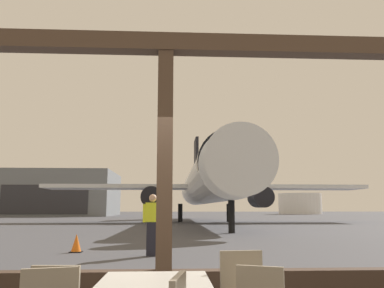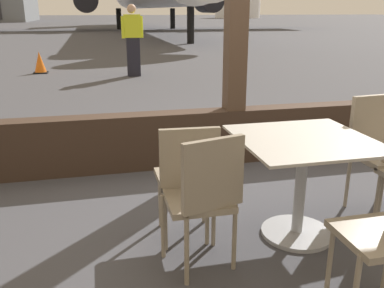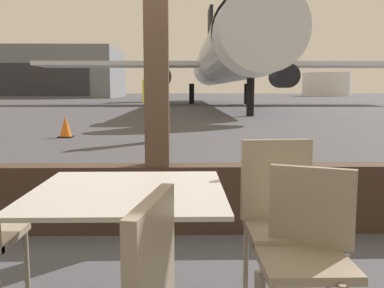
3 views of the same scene
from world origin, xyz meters
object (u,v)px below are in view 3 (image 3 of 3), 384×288
Objects in this scene: cafe_chair_window_right at (308,243)px; ground_crew_worker at (154,104)px; traffic_cone at (66,127)px; fuel_storage_tank at (327,84)px; airplane at (223,59)px; distant_hangar at (58,74)px; dining_table at (129,245)px; cafe_chair_aisle_left at (281,211)px.

cafe_chair_window_right is 8.36m from ground_crew_worker.
ground_crew_worker is 3.11× the size of traffic_cone.
cafe_chair_window_right is at bearing -108.31° from fuel_storage_tank.
airplane reaches higher than distant_hangar.
distant_hangar is at bearing 107.69° from ground_crew_worker.
traffic_cone is at bearing -74.08° from distant_hangar.
traffic_cone is at bearing 106.76° from dining_table.
cafe_chair_window_right is at bearing -84.00° from cafe_chair_aisle_left.
distant_hangar is (-20.86, 69.80, 3.35)m from cafe_chair_window_right.
dining_table is 0.05× the size of distant_hangar.
distant_hangar is at bearing 122.50° from airplane.
cafe_chair_aisle_left is 0.03× the size of airplane.
cafe_chair_window_right is 10.02m from traffic_cone.
cafe_chair_aisle_left is 9.66m from traffic_cone.
ground_crew_worker is at bearing -72.31° from distant_hangar.
dining_table is at bearing -161.53° from cafe_chair_aisle_left.
fuel_storage_tank reaches higher than cafe_chair_window_right.
ground_crew_worker reaches higher than cafe_chair_window_right.
cafe_chair_aisle_left reaches higher than cafe_chair_window_right.
airplane is (2.58, 33.00, 3.10)m from cafe_chair_window_right.
cafe_chair_aisle_left reaches higher than traffic_cone.
ground_crew_worker is (-0.40, 8.15, 0.42)m from dining_table.
ground_crew_worker reaches higher than cafe_chair_aisle_left.
cafe_chair_aisle_left is 1.70× the size of traffic_cone.
cafe_chair_window_right is (0.84, -0.11, 0.04)m from dining_table.
dining_table reaches higher than traffic_cone.
cafe_chair_window_right is at bearing -7.51° from dining_table.
fuel_storage_tank is at bearing 71.59° from cafe_chair_aisle_left.
dining_table is at bearing -95.93° from airplane.
dining_table is 33.21m from airplane.
fuel_storage_tank is (28.69, 86.68, 1.81)m from cafe_chair_window_right.
cafe_chair_aisle_left is at bearing -73.30° from distant_hangar.
cafe_chair_window_right is 0.38m from cafe_chair_aisle_left.
dining_table is 0.09× the size of fuel_storage_tank.
fuel_storage_tank is at bearing 67.33° from traffic_cone.
cafe_chair_window_right is at bearing -73.36° from distant_hangar.
distant_hangar is at bearing -161.19° from fuel_storage_tank.
ground_crew_worker reaches higher than traffic_cone.
airplane reaches higher than fuel_storage_tank.
cafe_chair_window_right is 72.93m from distant_hangar.
fuel_storage_tank reaches higher than ground_crew_worker.
ground_crew_worker is 2.69m from traffic_cone.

